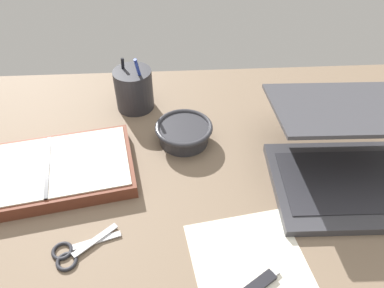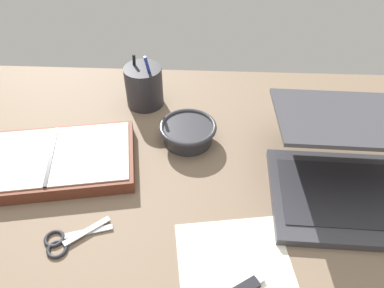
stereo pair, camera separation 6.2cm
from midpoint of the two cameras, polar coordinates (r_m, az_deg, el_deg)
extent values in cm
cube|color=#75604C|center=(79.17, 2.40, -8.64)|extent=(140.00, 100.00, 2.00)
cube|color=#38383D|center=(84.79, 24.56, -7.38)|extent=(31.64, 25.10, 1.80)
cube|color=#232328|center=(84.08, 24.75, -6.92)|extent=(27.74, 18.21, 0.24)
cube|color=#38383D|center=(83.40, 25.39, 3.63)|extent=(31.63, 24.85, 5.17)
cube|color=silver|center=(83.10, 25.45, 3.38)|extent=(29.09, 22.31, 4.26)
cylinder|color=#2D2D33|center=(89.29, 1.37, 1.50)|extent=(11.61, 11.61, 4.24)
torus|color=#2D2D33|center=(87.92, 1.39, 2.55)|extent=(13.66, 13.66, 1.09)
cylinder|color=#28282D|center=(99.98, -5.55, 8.70)|extent=(9.82, 9.82, 10.89)
cylinder|color=black|center=(100.29, -6.94, 9.97)|extent=(1.35, 1.96, 12.67)
cylinder|color=#233899|center=(96.92, -4.38, 9.72)|extent=(2.52, 3.70, 14.77)
cube|color=brown|center=(87.76, -18.49, -2.57)|extent=(38.61, 26.69, 3.14)
cube|color=silver|center=(88.97, -24.10, -2.20)|extent=(19.53, 21.36, 0.30)
cube|color=silver|center=(85.06, -13.12, -1.28)|extent=(19.53, 21.36, 0.30)
cube|color=black|center=(86.51, -18.76, -1.69)|extent=(4.12, 18.57, 0.30)
cube|color=#B7B7BC|center=(74.49, -13.38, -12.87)|extent=(7.96, 7.16, 0.30)
cube|color=#B7B7BC|center=(74.73, -13.35, -13.00)|extent=(9.45, 3.95, 0.30)
torus|color=#232328|center=(73.97, -17.56, -15.15)|extent=(3.90, 3.90, 0.70)
torus|color=#232328|center=(75.46, -18.00, -13.66)|extent=(3.90, 3.90, 0.70)
cube|color=silver|center=(68.50, 9.98, -20.61)|extent=(23.84, 29.66, 0.16)
cube|color=silver|center=(69.21, 13.05, -19.58)|extent=(1.66, 1.66, 0.60)
camera|label=1|loc=(0.03, -87.77, 2.03)|focal=35.00mm
camera|label=2|loc=(0.03, 92.23, -2.03)|focal=35.00mm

